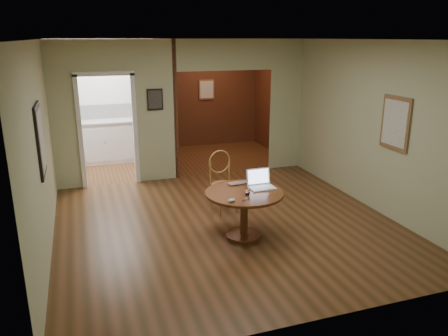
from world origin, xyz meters
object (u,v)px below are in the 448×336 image
object	(u,v)px
chair	(222,178)
closed_laptop	(240,184)
open_laptop	(260,183)
dining_table	(244,204)

from	to	relation	value
chair	closed_laptop	size ratio (longest dim) A/B	3.28
chair	closed_laptop	distance (m)	0.76
chair	open_laptop	size ratio (longest dim) A/B	2.79
dining_table	chair	distance (m)	1.04
dining_table	chair	size ratio (longest dim) A/B	1.09
open_laptop	closed_laptop	world-z (taller)	open_laptop
open_laptop	dining_table	bearing A→B (deg)	-158.46
open_laptop	closed_laptop	size ratio (longest dim) A/B	1.18
closed_laptop	dining_table	bearing A→B (deg)	-107.73
chair	open_laptop	world-z (taller)	chair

